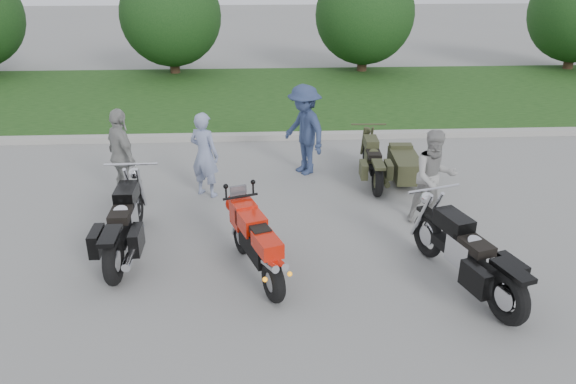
{
  "coord_description": "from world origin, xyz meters",
  "views": [
    {
      "loc": [
        0.11,
        -7.59,
        4.57
      ],
      "look_at": [
        0.55,
        0.87,
        0.8
      ],
      "focal_mm": 35.0,
      "sensor_mm": 36.0,
      "label": 1
    }
  ],
  "objects_px": {
    "sportbike_red": "(257,243)",
    "person_back": "(122,156)",
    "person_stripe": "(204,155)",
    "cruiser_right": "(470,258)",
    "cruiser_sidecar": "(392,165)",
    "person_grey": "(434,177)",
    "cruiser_left": "(124,226)",
    "person_denim": "(304,130)"
  },
  "relations": [
    {
      "from": "cruiser_left",
      "to": "person_stripe",
      "type": "bearing_deg",
      "value": 63.86
    },
    {
      "from": "cruiser_left",
      "to": "person_back",
      "type": "height_order",
      "value": "person_back"
    },
    {
      "from": "cruiser_right",
      "to": "cruiser_sidecar",
      "type": "bearing_deg",
      "value": 75.96
    },
    {
      "from": "cruiser_right",
      "to": "person_denim",
      "type": "xyz_separation_m",
      "value": [
        -1.99,
        4.61,
        0.46
      ]
    },
    {
      "from": "sportbike_red",
      "to": "person_back",
      "type": "height_order",
      "value": "person_back"
    },
    {
      "from": "cruiser_right",
      "to": "person_denim",
      "type": "bearing_deg",
      "value": 95.99
    },
    {
      "from": "cruiser_sidecar",
      "to": "person_grey",
      "type": "relative_size",
      "value": 1.3
    },
    {
      "from": "cruiser_right",
      "to": "cruiser_sidecar",
      "type": "relative_size",
      "value": 1.14
    },
    {
      "from": "cruiser_sidecar",
      "to": "person_back",
      "type": "height_order",
      "value": "person_back"
    },
    {
      "from": "cruiser_left",
      "to": "cruiser_right",
      "type": "distance_m",
      "value": 5.23
    },
    {
      "from": "person_stripe",
      "to": "cruiser_left",
      "type": "bearing_deg",
      "value": 94.98
    },
    {
      "from": "cruiser_left",
      "to": "person_back",
      "type": "relative_size",
      "value": 1.41
    },
    {
      "from": "sportbike_red",
      "to": "person_back",
      "type": "xyz_separation_m",
      "value": [
        -2.52,
        2.87,
        0.34
      ]
    },
    {
      "from": "person_stripe",
      "to": "cruiser_right",
      "type": "bearing_deg",
      "value": 168.81
    },
    {
      "from": "cruiser_sidecar",
      "to": "person_grey",
      "type": "distance_m",
      "value": 1.87
    },
    {
      "from": "person_stripe",
      "to": "sportbike_red",
      "type": "bearing_deg",
      "value": 138.41
    },
    {
      "from": "person_grey",
      "to": "person_back",
      "type": "relative_size",
      "value": 0.93
    },
    {
      "from": "sportbike_red",
      "to": "cruiser_right",
      "type": "relative_size",
      "value": 0.79
    },
    {
      "from": "cruiser_left",
      "to": "person_grey",
      "type": "bearing_deg",
      "value": 9.38
    },
    {
      "from": "cruiser_left",
      "to": "cruiser_sidecar",
      "type": "distance_m",
      "value": 5.56
    },
    {
      "from": "person_stripe",
      "to": "person_grey",
      "type": "xyz_separation_m",
      "value": [
        4.09,
        -1.36,
        0.0
      ]
    },
    {
      "from": "person_denim",
      "to": "person_back",
      "type": "height_order",
      "value": "person_denim"
    },
    {
      "from": "cruiser_left",
      "to": "person_stripe",
      "type": "distance_m",
      "value": 2.56
    },
    {
      "from": "person_grey",
      "to": "cruiser_right",
      "type": "bearing_deg",
      "value": -97.92
    },
    {
      "from": "sportbike_red",
      "to": "cruiser_right",
      "type": "distance_m",
      "value": 3.04
    },
    {
      "from": "sportbike_red",
      "to": "person_back",
      "type": "distance_m",
      "value": 3.84
    },
    {
      "from": "person_back",
      "to": "person_stripe",
      "type": "bearing_deg",
      "value": -118.04
    },
    {
      "from": "cruiser_left",
      "to": "person_back",
      "type": "xyz_separation_m",
      "value": [
        -0.44,
        2.13,
        0.4
      ]
    },
    {
      "from": "person_grey",
      "to": "person_stripe",
      "type": "bearing_deg",
      "value": 156.07
    },
    {
      "from": "cruiser_left",
      "to": "cruiser_sidecar",
      "type": "relative_size",
      "value": 1.17
    },
    {
      "from": "person_grey",
      "to": "person_denim",
      "type": "bearing_deg",
      "value": 124.87
    },
    {
      "from": "sportbike_red",
      "to": "cruiser_right",
      "type": "height_order",
      "value": "cruiser_right"
    },
    {
      "from": "person_back",
      "to": "cruiser_right",
      "type": "bearing_deg",
      "value": -155.48
    },
    {
      "from": "cruiser_right",
      "to": "person_stripe",
      "type": "height_order",
      "value": "person_stripe"
    },
    {
      "from": "cruiser_right",
      "to": "person_back",
      "type": "bearing_deg",
      "value": 131.28
    },
    {
      "from": "person_grey",
      "to": "person_back",
      "type": "xyz_separation_m",
      "value": [
        -5.61,
        1.19,
        0.06
      ]
    },
    {
      "from": "cruiser_left",
      "to": "person_grey",
      "type": "distance_m",
      "value": 5.26
    },
    {
      "from": "cruiser_sidecar",
      "to": "person_back",
      "type": "relative_size",
      "value": 1.21
    },
    {
      "from": "cruiser_right",
      "to": "person_denim",
      "type": "relative_size",
      "value": 1.3
    },
    {
      "from": "cruiser_sidecar",
      "to": "person_grey",
      "type": "xyz_separation_m",
      "value": [
        0.32,
        -1.78,
        0.45
      ]
    },
    {
      "from": "cruiser_left",
      "to": "sportbike_red",
      "type": "bearing_deg",
      "value": -20.59
    },
    {
      "from": "cruiser_sidecar",
      "to": "person_grey",
      "type": "height_order",
      "value": "person_grey"
    }
  ]
}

